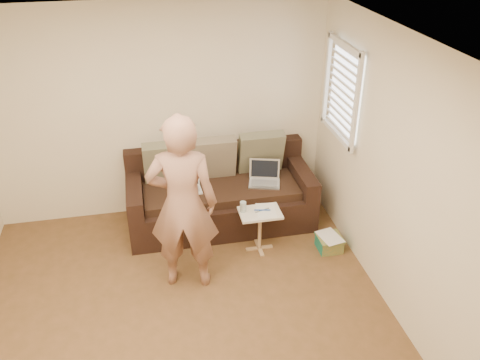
{
  "coord_description": "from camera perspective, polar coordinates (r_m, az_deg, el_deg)",
  "views": [
    {
      "loc": [
        -0.2,
        -3.37,
        3.55
      ],
      "look_at": [
        0.8,
        1.4,
        0.78
      ],
      "focal_mm": 37.71,
      "sensor_mm": 36.0,
      "label": 1
    }
  ],
  "objects": [
    {
      "name": "floor",
      "position": [
        4.89,
        -6.09,
        -17.07
      ],
      "size": [
        4.5,
        4.5,
        0.0
      ],
      "primitive_type": "plane",
      "color": "brown",
      "rests_on": "ground"
    },
    {
      "name": "ceiling",
      "position": [
        3.5,
        -8.38,
        13.62
      ],
      "size": [
        4.5,
        4.5,
        0.0
      ],
      "primitive_type": "plane",
      "rotation": [
        3.14,
        0.0,
        0.0
      ],
      "color": "white",
      "rests_on": "wall_back"
    },
    {
      "name": "wall_back",
      "position": [
        6.05,
        -9.18,
        7.43
      ],
      "size": [
        4.0,
        0.0,
        4.0
      ],
      "primitive_type": "plane",
      "rotation": [
        1.57,
        0.0,
        0.0
      ],
      "color": "beige",
      "rests_on": "ground"
    },
    {
      "name": "wall_right",
      "position": [
        4.6,
        18.51,
        -1.29
      ],
      "size": [
        0.0,
        4.5,
        4.5
      ],
      "primitive_type": "plane",
      "rotation": [
        1.57,
        0.0,
        -1.57
      ],
      "color": "beige",
      "rests_on": "ground"
    },
    {
      "name": "window_blinds",
      "position": [
        5.63,
        11.49,
        9.87
      ],
      "size": [
        0.12,
        0.88,
        1.08
      ],
      "primitive_type": null,
      "color": "white",
      "rests_on": "wall_right"
    },
    {
      "name": "sofa",
      "position": [
        6.07,
        -2.23,
        -1.36
      ],
      "size": [
        2.2,
        0.95,
        0.85
      ],
      "primitive_type": null,
      "color": "black",
      "rests_on": "ground"
    },
    {
      "name": "pillow_left",
      "position": [
        6.01,
        -8.27,
        1.99
      ],
      "size": [
        0.55,
        0.29,
        0.57
      ],
      "primitive_type": null,
      "rotation": [
        0.28,
        0.0,
        0.0
      ],
      "color": "#616047",
      "rests_on": "sofa"
    },
    {
      "name": "pillow_mid",
      "position": [
        6.06,
        -3.08,
        2.48
      ],
      "size": [
        0.55,
        0.27,
        0.57
      ],
      "primitive_type": null,
      "rotation": [
        0.24,
        0.0,
        0.0
      ],
      "color": "#6B624D",
      "rests_on": "sofa"
    },
    {
      "name": "pillow_right",
      "position": [
        6.19,
        2.36,
        3.14
      ],
      "size": [
        0.55,
        0.28,
        0.57
      ],
      "primitive_type": null,
      "rotation": [
        0.26,
        0.0,
        0.0
      ],
      "color": "#616047",
      "rests_on": "sofa"
    },
    {
      "name": "laptop_silver",
      "position": [
        6.04,
        2.77,
        -0.48
      ],
      "size": [
        0.43,
        0.36,
        0.24
      ],
      "primitive_type": null,
      "rotation": [
        0.0,
        0.0,
        -0.29
      ],
      "color": "#B7BABC",
      "rests_on": "sofa"
    },
    {
      "name": "laptop_white",
      "position": [
        5.92,
        -5.81,
        -1.29
      ],
      "size": [
        0.31,
        0.23,
        0.22
      ],
      "primitive_type": null,
      "rotation": [
        0.0,
        0.0,
        0.04
      ],
      "color": "white",
      "rests_on": "sofa"
    },
    {
      "name": "person",
      "position": [
        4.89,
        -6.49,
        -2.76
      ],
      "size": [
        0.77,
        0.59,
        1.89
      ],
      "primitive_type": "imported",
      "rotation": [
        0.0,
        0.0,
        2.94
      ],
      "color": "#9C6455",
      "rests_on": "ground"
    },
    {
      "name": "side_table",
      "position": [
        5.7,
        2.24,
        -5.74
      ],
      "size": [
        0.46,
        0.32,
        0.5
      ],
      "primitive_type": null,
      "color": "silver",
      "rests_on": "ground"
    },
    {
      "name": "drinking_glass",
      "position": [
        5.53,
        0.35,
        -3.05
      ],
      "size": [
        0.07,
        0.07,
        0.12
      ],
      "primitive_type": null,
      "color": "silver",
      "rests_on": "side_table"
    },
    {
      "name": "scissors",
      "position": [
        5.57,
        2.54,
        -3.43
      ],
      "size": [
        0.19,
        0.12,
        0.02
      ],
      "primitive_type": null,
      "rotation": [
        0.0,
        0.0,
        0.14
      ],
      "color": "silver",
      "rests_on": "side_table"
    },
    {
      "name": "paper_on_table",
      "position": [
        5.58,
        2.97,
        -3.46
      ],
      "size": [
        0.25,
        0.33,
        0.0
      ],
      "primitive_type": null,
      "rotation": [
        0.0,
        0.0,
        -0.14
      ],
      "color": "white",
      "rests_on": "side_table"
    },
    {
      "name": "striped_box",
      "position": [
        5.87,
        10.07,
        -7.01
      ],
      "size": [
        0.28,
        0.28,
        0.18
      ],
      "primitive_type": null,
      "color": "orange",
      "rests_on": "ground"
    }
  ]
}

